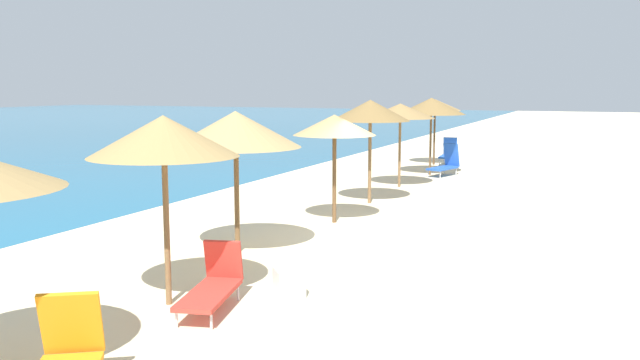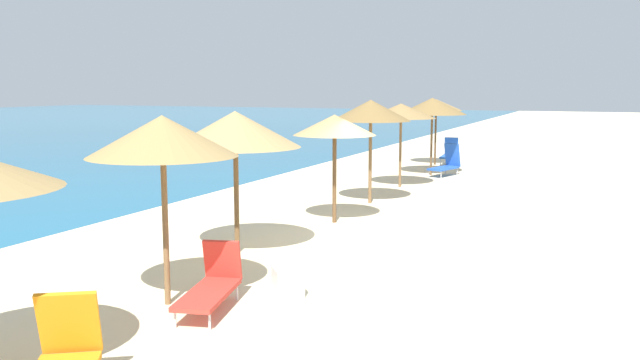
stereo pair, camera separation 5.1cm
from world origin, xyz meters
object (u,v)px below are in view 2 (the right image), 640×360
beach_umbrella_6 (401,111)px  cooler_box (288,282)px  beach_umbrella_5 (371,111)px  lounge_chair_2 (212,285)px  beach_umbrella_2 (162,137)px  beach_umbrella_8 (436,105)px  beach_umbrella_3 (235,129)px  beach_umbrella_7 (432,106)px  beach_umbrella_4 (335,125)px  lounge_chair_3 (446,164)px  lounge_chair_4 (450,153)px

beach_umbrella_6 → cooler_box: bearing=-171.8°
beach_umbrella_5 → lounge_chair_2: size_ratio=1.75×
beach_umbrella_2 → beach_umbrella_8: beach_umbrella_2 is taller
beach_umbrella_3 → beach_umbrella_7: bearing=-2.8°
beach_umbrella_2 → beach_umbrella_4: 6.60m
beach_umbrella_7 → lounge_chair_3: size_ratio=1.81×
lounge_chair_4 → beach_umbrella_5: bearing=85.4°
beach_umbrella_5 → lounge_chair_4: (10.12, 0.00, -2.11)m
beach_umbrella_3 → beach_umbrella_8: 16.21m
lounge_chair_4 → lounge_chair_2: bearing=87.9°
beach_umbrella_4 → lounge_chair_4: (13.00, 0.10, -1.86)m
beach_umbrella_2 → beach_umbrella_5: (9.48, 0.10, 0.06)m
beach_umbrella_5 → lounge_chair_2: beach_umbrella_5 is taller
beach_umbrella_4 → beach_umbrella_5: (2.88, 0.10, 0.25)m
beach_umbrella_7 → lounge_chair_4: size_ratio=1.77×
beach_umbrella_4 → lounge_chair_3: size_ratio=1.65×
beach_umbrella_7 → beach_umbrella_6: bearing=176.9°
beach_umbrella_6 → lounge_chair_4: bearing=-0.8°
beach_umbrella_6 → cooler_box: beach_umbrella_6 is taller
beach_umbrella_4 → beach_umbrella_7: 9.49m
beach_umbrella_5 → lounge_chair_4: bearing=0.0°
beach_umbrella_4 → beach_umbrella_8: (12.75, 0.66, 0.15)m
beach_umbrella_5 → lounge_chair_3: size_ratio=1.84×
beach_umbrella_8 → cooler_box: size_ratio=5.95×
beach_umbrella_7 → lounge_chair_4: (3.51, 0.09, -2.06)m
lounge_chair_3 → lounge_chair_4: lounge_chair_3 is taller
beach_umbrella_5 → lounge_chair_4: size_ratio=1.80×
beach_umbrella_6 → cooler_box: 11.97m
lounge_chair_2 → lounge_chair_4: (19.52, 0.83, 0.11)m
lounge_chair_3 → beach_umbrella_8: bearing=-52.8°
beach_umbrella_6 → lounge_chair_3: 4.02m
beach_umbrella_3 → beach_umbrella_5: size_ratio=0.96×
beach_umbrella_3 → lounge_chair_4: size_ratio=1.73×
beach_umbrella_8 → lounge_chair_3: size_ratio=1.74×
beach_umbrella_5 → lounge_chair_4: 10.33m
lounge_chair_2 → lounge_chair_3: size_ratio=1.05×
beach_umbrella_4 → beach_umbrella_6: beach_umbrella_6 is taller
beach_umbrella_7 → lounge_chair_2: size_ratio=1.72×
beach_umbrella_5 → lounge_chair_4: beach_umbrella_5 is taller
beach_umbrella_8 → beach_umbrella_6: bearing=-176.0°
cooler_box → beach_umbrella_8: bearing=6.7°
lounge_chair_3 → cooler_box: bearing=110.1°
beach_umbrella_6 → beach_umbrella_8: beach_umbrella_8 is taller
beach_umbrella_2 → beach_umbrella_6: bearing=0.9°
beach_umbrella_3 → lounge_chair_2: 3.94m
beach_umbrella_2 → beach_umbrella_5: 9.48m
cooler_box → beach_umbrella_3: bearing=45.9°
beach_umbrella_4 → beach_umbrella_5: 2.90m
beach_umbrella_4 → lounge_chair_4: bearing=0.5°
beach_umbrella_3 → cooler_box: (-2.06, -2.12, -2.20)m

